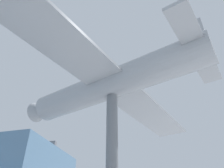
{
  "coord_description": "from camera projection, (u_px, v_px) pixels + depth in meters",
  "views": [
    {
      "loc": [
        -10.27,
        -2.6,
        1.43
      ],
      "look_at": [
        0.0,
        0.0,
        8.41
      ],
      "focal_mm": 35.0,
      "sensor_mm": 36.0,
      "label": 1
    }
  ],
  "objects": [
    {
      "name": "suspended_airplane",
      "position": [
        110.0,
        85.0,
        12.77
      ],
      "size": [
        18.99,
        12.87,
        2.86
      ],
      "rotation": [
        0.0,
        0.0,
        -0.35
      ],
      "color": "#93999E",
      "rests_on": "support_pylon_central"
    },
    {
      "name": "support_pylon_central",
      "position": [
        112.0,
        167.0,
        10.14
      ],
      "size": [
        0.6,
        0.6,
        7.56
      ],
      "color": "slate",
      "rests_on": "ground_plane"
    }
  ]
}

